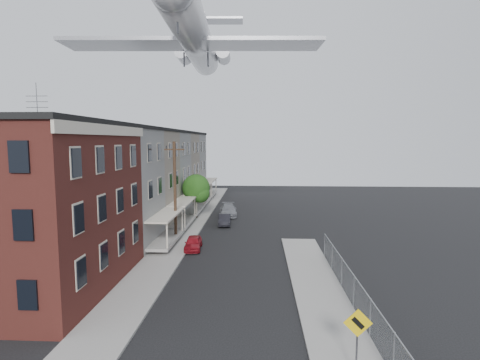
% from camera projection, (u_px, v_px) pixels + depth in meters
% --- Properties ---
extents(ground, '(120.00, 120.00, 0.00)m').
position_uv_depth(ground, '(214.00, 359.00, 15.63)').
color(ground, black).
rests_on(ground, ground).
extents(sidewalk_left, '(3.00, 62.00, 0.12)m').
position_uv_depth(sidewalk_left, '(189.00, 226.00, 39.73)').
color(sidewalk_left, gray).
rests_on(sidewalk_left, ground).
extents(sidewalk_right, '(3.00, 26.00, 0.12)m').
position_uv_depth(sidewalk_right, '(322.00, 300.00, 21.31)').
color(sidewalk_right, gray).
rests_on(sidewalk_right, ground).
extents(curb_left, '(0.15, 62.00, 0.14)m').
position_uv_depth(curb_left, '(203.00, 226.00, 39.66)').
color(curb_left, gray).
rests_on(curb_left, ground).
extents(curb_right, '(0.15, 26.00, 0.14)m').
position_uv_depth(curb_right, '(297.00, 299.00, 21.39)').
color(curb_right, gray).
rests_on(curb_right, ground).
extents(corner_building, '(10.31, 12.30, 12.15)m').
position_uv_depth(corner_building, '(30.00, 206.00, 22.63)').
color(corner_building, '#341410').
rests_on(corner_building, ground).
extents(row_house_a, '(11.98, 7.00, 10.30)m').
position_uv_depth(row_house_a, '(98.00, 187.00, 32.07)').
color(row_house_a, slate).
rests_on(row_house_a, ground).
extents(row_house_b, '(11.98, 7.00, 10.30)m').
position_uv_depth(row_house_b, '(126.00, 179.00, 39.02)').
color(row_house_b, '#72665A').
rests_on(row_house_b, ground).
extents(row_house_c, '(11.98, 7.00, 10.30)m').
position_uv_depth(row_house_c, '(146.00, 173.00, 45.97)').
color(row_house_c, slate).
rests_on(row_house_c, ground).
extents(row_house_d, '(11.98, 7.00, 10.30)m').
position_uv_depth(row_house_d, '(161.00, 168.00, 52.92)').
color(row_house_d, '#72665A').
rests_on(row_house_d, ground).
extents(row_house_e, '(11.98, 7.00, 10.30)m').
position_uv_depth(row_house_e, '(172.00, 165.00, 59.87)').
color(row_house_e, slate).
rests_on(row_house_e, ground).
extents(chainlink_fence, '(0.06, 18.06, 1.90)m').
position_uv_depth(chainlink_fence, '(354.00, 291.00, 20.15)').
color(chainlink_fence, gray).
rests_on(chainlink_fence, ground).
extents(warning_sign, '(1.10, 0.11, 2.80)m').
position_uv_depth(warning_sign, '(357.00, 332.00, 14.14)').
color(warning_sign, '#515156').
rests_on(warning_sign, ground).
extents(utility_pole, '(1.80, 0.26, 9.00)m').
position_uv_depth(utility_pole, '(175.00, 190.00, 33.29)').
color(utility_pole, black).
rests_on(utility_pole, ground).
extents(street_tree, '(3.22, 3.20, 5.20)m').
position_uv_depth(street_tree, '(197.00, 189.00, 43.26)').
color(street_tree, black).
rests_on(street_tree, ground).
extents(car_near, '(1.56, 3.40, 1.13)m').
position_uv_depth(car_near, '(193.00, 243.00, 31.24)').
color(car_near, maroon).
rests_on(car_near, ground).
extents(car_mid, '(1.47, 3.64, 1.18)m').
position_uv_depth(car_mid, '(225.00, 220.00, 40.30)').
color(car_mid, black).
rests_on(car_mid, ground).
extents(car_far, '(2.38, 4.90, 1.37)m').
position_uv_depth(car_far, '(228.00, 210.00, 45.27)').
color(car_far, slate).
rests_on(car_far, ground).
extents(airplane, '(25.62, 29.25, 8.48)m').
position_uv_depth(airplane, '(195.00, 39.00, 39.16)').
color(airplane, silver).
rests_on(airplane, ground).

